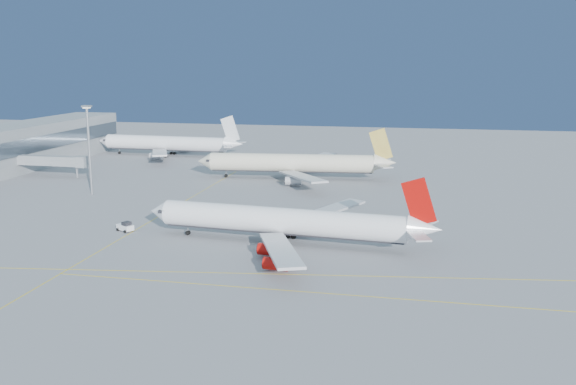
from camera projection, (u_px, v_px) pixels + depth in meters
The scene contains 9 objects.
ground at pixel (301, 264), 117.06m from camera, with size 500.00×500.00×0.00m, color slate.
terminal at pixel (19, 147), 220.25m from camera, with size 18.40×110.00×15.00m.
jet_bridge at pixel (56, 161), 203.85m from camera, with size 23.60×3.60×6.90m.
taxiway_lines at pixel (233, 249), 126.11m from camera, with size 118.86×140.00×0.02m.
airliner_virgin at pixel (287, 222), 129.18m from camera, with size 61.50×55.01×15.17m.
airliner_etihad at pixel (296, 163), 200.74m from camera, with size 62.76×57.73×16.37m.
airliner_third at pixel (169, 143), 249.05m from camera, with size 60.87×56.12×16.33m.
pushback_tug at pixel (125, 227), 139.41m from camera, with size 4.33×3.71×2.18m.
light_mast at pixel (89, 143), 174.97m from camera, with size 2.13×2.13×24.62m.
Camera 1 is at (20.85, -110.09, 36.38)m, focal length 40.00 mm.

